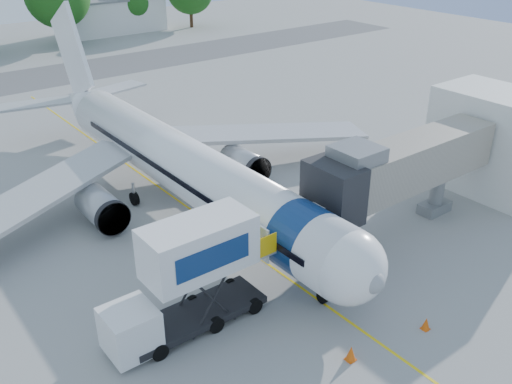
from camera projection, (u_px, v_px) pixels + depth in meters
ground at (217, 228)px, 35.66m from camera, size 160.00×160.00×0.00m
guidance_line at (217, 228)px, 35.65m from camera, size 0.15×70.00×0.01m
taxiway_strip at (11, 82)px, 65.36m from camera, size 120.00×10.00×0.01m
aircraft at (180, 164)px, 37.25m from camera, size 34.17×37.73×11.35m
jet_bridge at (396, 169)px, 33.13m from camera, size 13.90×3.20×6.60m
terminal_stub at (495, 142)px, 39.26m from camera, size 5.00×8.00×7.00m
catering_hiloader at (188, 279)px, 26.04m from camera, size 8.50×2.44×5.50m
safety_cone_a at (351, 353)px, 25.11m from camera, size 0.47×0.47×0.76m
safety_cone_b at (426, 324)px, 26.98m from camera, size 0.41×0.41×0.66m
outbuilding_right at (111, 15)px, 90.36m from camera, size 16.40×7.40×5.30m
tree_f at (132, 2)px, 90.35m from camera, size 5.87×5.87×7.48m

